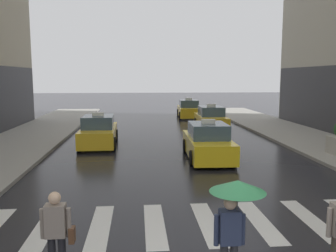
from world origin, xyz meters
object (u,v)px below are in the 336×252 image
Objects in this scene: taxi_third at (211,119)px; taxi_fourth at (189,110)px; pedestrian_with_handbag at (57,230)px; pedestrian_with_umbrella at (235,205)px; taxi_lead at (208,143)px; taxi_second at (99,132)px.

taxi_fourth is at bearing 94.12° from taxi_third.
pedestrian_with_handbag is at bearing -109.64° from taxi_third.
pedestrian_with_umbrella reaches higher than taxi_fourth.
taxi_fourth is 2.80× the size of pedestrian_with_handbag.
taxi_second is at bearing 145.13° from taxi_lead.
taxi_second and taxi_fourth have the same top height.
taxi_lead is 6.41m from taxi_second.
taxi_third is (7.29, 5.51, 0.00)m from taxi_second.
taxi_fourth is at bearing 76.77° from pedestrian_with_handbag.
pedestrian_with_umbrella is at bearing -74.65° from taxi_second.
taxi_second is 13.13m from pedestrian_with_handbag.
taxi_lead is at bearing 81.38° from pedestrian_with_umbrella.
taxi_fourth is 2.38× the size of pedestrian_with_umbrella.
taxi_second is at bearing 92.81° from pedestrian_with_handbag.
pedestrian_with_handbag is at bearing -103.23° from taxi_fourth.
pedestrian_with_handbag is (-6.11, -26.00, 0.21)m from taxi_fourth.
taxi_second is 14.55m from taxi_fourth.
taxi_lead is at bearing -95.17° from taxi_fourth.
taxi_lead is 0.99× the size of taxi_fourth.
taxi_lead is 10.51m from pedestrian_with_handbag.
pedestrian_with_umbrella is 1.18× the size of pedestrian_with_handbag.
taxi_fourth is at bearing 84.83° from taxi_lead.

